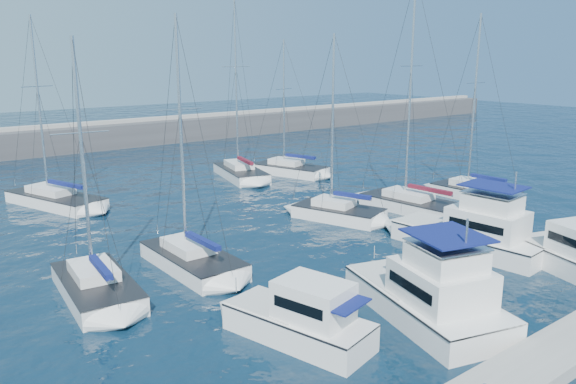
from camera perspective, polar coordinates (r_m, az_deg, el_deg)
ground at (r=33.23m, az=10.94°, el=-7.13°), size 220.00×220.00×0.00m
breakwater at (r=76.76m, az=-19.54°, el=4.96°), size 160.00×6.00×4.45m
motor_yacht_port_outer at (r=23.93m, az=1.52°, el=-12.94°), size 4.03×6.82×3.20m
motor_yacht_port_inner at (r=26.51m, az=14.34°, el=-10.18°), size 5.99×9.13×4.69m
motor_yacht_stbd_inner at (r=36.07m, az=18.51°, el=-4.02°), size 4.27×9.47×4.69m
motor_yacht_stbd_outer at (r=34.96m, az=26.72°, el=-5.70°), size 4.24×6.31×3.20m
sailboat_mid_a at (r=29.77m, az=-18.87°, el=-9.10°), size 3.71×7.31×12.91m
sailboat_mid_b at (r=32.18m, az=-9.70°, el=-6.77°), size 3.13×7.37×14.16m
sailboat_mid_c at (r=41.15m, az=5.12°, el=-2.07°), size 4.95×7.04×13.51m
sailboat_mid_d at (r=44.20m, az=12.58°, el=-1.21°), size 3.99×8.47×17.61m
sailboat_mid_e at (r=49.54m, az=18.40°, el=0.00°), size 3.36×7.04×15.27m
sailboat_back_a at (r=48.37m, az=-22.56°, el=-0.71°), size 5.92×9.61×15.01m
sailboat_back_b at (r=55.14m, az=-4.84°, el=2.01°), size 5.06×8.78×17.15m
sailboat_back_c at (r=56.60m, az=0.19°, el=2.33°), size 5.30×8.07×13.55m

